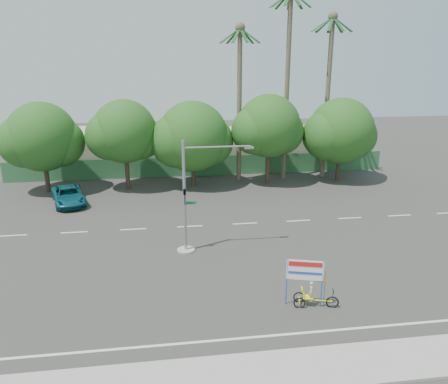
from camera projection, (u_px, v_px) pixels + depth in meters
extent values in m
plane|color=#33302D|center=(236.00, 279.00, 23.87)|extent=(120.00, 120.00, 0.00)
cube|color=gray|center=(268.00, 373.00, 16.77)|extent=(50.00, 2.40, 0.12)
cube|color=#336B3D|center=(201.00, 166.00, 43.87)|extent=(38.00, 0.08, 2.00)
cube|color=#B4AB8F|center=(104.00, 150.00, 46.51)|extent=(12.00, 8.00, 4.00)
cube|color=#B4AB8F|center=(268.00, 147.00, 48.93)|extent=(14.00, 8.00, 3.60)
cylinder|color=#473828|center=(46.00, 173.00, 38.50)|extent=(0.40, 0.40, 3.52)
sphere|color=#184C16|center=(42.00, 137.00, 37.53)|extent=(6.00, 6.00, 6.00)
sphere|color=#184C16|center=(60.00, 142.00, 38.16)|extent=(4.32, 4.32, 4.32)
sphere|color=#184C16|center=(25.00, 141.00, 37.22)|extent=(4.56, 4.56, 4.56)
cylinder|color=#473828|center=(127.00, 169.00, 39.39)|extent=(0.40, 0.40, 3.74)
sphere|color=#184C16|center=(124.00, 131.00, 38.36)|extent=(5.60, 5.60, 5.60)
sphere|color=#184C16|center=(140.00, 137.00, 38.99)|extent=(4.03, 4.03, 4.03)
sphere|color=#184C16|center=(110.00, 136.00, 38.06)|extent=(4.26, 4.26, 4.26)
cylinder|color=#473828|center=(193.00, 169.00, 40.24)|extent=(0.40, 0.40, 3.30)
sphere|color=#184C16|center=(193.00, 137.00, 39.34)|extent=(6.40, 6.40, 6.40)
sphere|color=#184C16|center=(208.00, 141.00, 39.97)|extent=(4.61, 4.61, 4.61)
sphere|color=#184C16|center=(177.00, 141.00, 39.00)|extent=(4.86, 4.86, 4.86)
cylinder|color=#473828|center=(268.00, 163.00, 41.07)|extent=(0.40, 0.40, 3.87)
sphere|color=#184C16|center=(269.00, 126.00, 40.01)|extent=(5.80, 5.80, 5.80)
sphere|color=#184C16|center=(281.00, 132.00, 40.65)|extent=(4.18, 4.18, 4.18)
sphere|color=#184C16|center=(255.00, 131.00, 39.71)|extent=(4.41, 4.41, 4.41)
cylinder|color=#473828|center=(338.00, 163.00, 42.06)|extent=(0.40, 0.40, 3.43)
sphere|color=#184C16|center=(341.00, 131.00, 41.12)|extent=(6.20, 6.20, 6.20)
sphere|color=#184C16|center=(353.00, 136.00, 41.75)|extent=(4.46, 4.46, 4.46)
sphere|color=#184C16|center=(328.00, 135.00, 40.79)|extent=(4.71, 4.71, 4.71)
cylinder|color=#70604C|center=(287.00, 91.00, 40.77)|extent=(0.44, 0.44, 17.00)
cube|color=#1C4C21|center=(301.00, 0.00, 38.53)|extent=(1.91, 0.28, 1.36)
cube|color=#1C4C21|center=(297.00, 0.00, 39.07)|extent=(1.65, 1.44, 1.36)
cube|color=#1C4C21|center=(290.00, 1.00, 39.30)|extent=(0.61, 1.93, 1.36)
cube|color=#1C4C21|center=(283.00, 1.00, 39.12)|extent=(1.20, 1.80, 1.36)
cube|color=#1C4C21|center=(280.00, 0.00, 38.59)|extent=(1.89, 0.92, 1.36)
cylinder|color=#70604C|center=(327.00, 101.00, 41.60)|extent=(0.44, 0.44, 15.00)
sphere|color=#70604C|center=(333.00, 16.00, 39.34)|extent=(0.90, 0.90, 0.90)
cube|color=#1C4C21|center=(342.00, 24.00, 39.66)|extent=(1.91, 0.28, 1.36)
cube|color=#1C4C21|center=(338.00, 25.00, 40.20)|extent=(1.65, 1.44, 1.36)
cube|color=#1C4C21|center=(330.00, 25.00, 40.43)|extent=(0.61, 1.93, 1.36)
cube|color=#1C4C21|center=(324.00, 25.00, 40.24)|extent=(1.20, 1.80, 1.36)
cube|color=#1C4C21|center=(322.00, 24.00, 39.72)|extent=(1.89, 0.92, 1.36)
cube|color=#1C4C21|center=(324.00, 24.00, 39.11)|extent=(1.89, 0.92, 1.36)
cube|color=#1C4C21|center=(331.00, 24.00, 38.70)|extent=(1.20, 1.80, 1.36)
cube|color=#1C4C21|center=(338.00, 24.00, 38.68)|extent=(0.61, 1.93, 1.36)
cube|color=#1C4C21|center=(343.00, 24.00, 39.06)|extent=(1.65, 1.44, 1.36)
cylinder|color=#70604C|center=(239.00, 108.00, 40.63)|extent=(0.44, 0.44, 14.00)
sphere|color=#70604C|center=(240.00, 27.00, 38.52)|extent=(0.90, 0.90, 0.90)
cube|color=#1C4C21|center=(250.00, 35.00, 38.84)|extent=(1.91, 0.28, 1.36)
cube|color=#1C4C21|center=(247.00, 36.00, 39.39)|extent=(1.65, 1.44, 1.36)
cube|color=#1C4C21|center=(240.00, 36.00, 39.62)|extent=(0.61, 1.93, 1.36)
cube|color=#1C4C21|center=(233.00, 36.00, 39.43)|extent=(1.20, 1.80, 1.36)
cube|color=#1C4C21|center=(230.00, 35.00, 38.91)|extent=(1.89, 0.92, 1.36)
cube|color=#1C4C21|center=(231.00, 35.00, 38.30)|extent=(1.89, 0.92, 1.36)
cube|color=#1C4C21|center=(236.00, 35.00, 37.89)|extent=(1.20, 1.80, 1.36)
cube|color=#1C4C21|center=(244.00, 35.00, 37.87)|extent=(0.61, 1.93, 1.36)
cube|color=#1C4C21|center=(249.00, 35.00, 38.24)|extent=(1.65, 1.44, 1.36)
cylinder|color=gray|center=(186.00, 250.00, 27.31)|extent=(1.10, 1.10, 0.10)
cylinder|color=gray|center=(185.00, 198.00, 26.26)|extent=(0.18, 0.18, 7.00)
cylinder|color=gray|center=(217.00, 147.00, 25.61)|extent=(4.00, 0.10, 0.10)
cube|color=gray|center=(249.00, 148.00, 25.89)|extent=(0.55, 0.20, 0.12)
imported|color=black|center=(185.00, 197.00, 26.03)|extent=(0.16, 0.20, 1.00)
cube|color=#14662D|center=(190.00, 203.00, 26.42)|extent=(0.70, 0.04, 0.18)
torus|color=black|center=(332.00, 302.00, 21.12)|extent=(0.63, 0.24, 0.63)
torus|color=black|center=(299.00, 297.00, 21.58)|extent=(0.58, 0.22, 0.59)
torus|color=black|center=(299.00, 303.00, 21.08)|extent=(0.58, 0.22, 0.59)
cube|color=yellow|center=(316.00, 300.00, 21.20)|extent=(1.54, 0.48, 0.06)
cube|color=yellow|center=(299.00, 300.00, 21.32)|extent=(0.21, 0.55, 0.05)
cube|color=yellow|center=(308.00, 297.00, 21.21)|extent=(0.55, 0.50, 0.06)
cube|color=yellow|center=(303.00, 292.00, 21.17)|extent=(0.31, 0.43, 0.50)
cylinder|color=black|center=(333.00, 296.00, 21.01)|extent=(0.03, 0.03, 0.51)
cube|color=black|center=(333.00, 291.00, 20.93)|extent=(0.15, 0.41, 0.04)
imported|color=#CCB284|center=(312.00, 291.00, 21.09)|extent=(0.33, 0.42, 1.00)
cylinder|color=blue|center=(287.00, 281.00, 21.11)|extent=(0.06, 0.06, 2.51)
cylinder|color=blue|center=(322.00, 284.00, 20.90)|extent=(0.06, 0.06, 2.51)
cube|color=white|center=(305.00, 270.00, 20.81)|extent=(1.71, 0.52, 1.02)
cube|color=red|center=(305.00, 264.00, 20.68)|extent=(1.52, 0.44, 0.24)
cube|color=blue|center=(305.00, 273.00, 20.82)|extent=(1.52, 0.44, 0.13)
cylinder|color=black|center=(324.00, 289.00, 20.96)|extent=(0.02, 0.02, 1.95)
cube|color=red|center=(318.00, 277.00, 20.82)|extent=(0.80, 0.24, 0.61)
imported|color=#0D515F|center=(69.00, 196.00, 35.70)|extent=(3.71, 5.49, 1.40)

